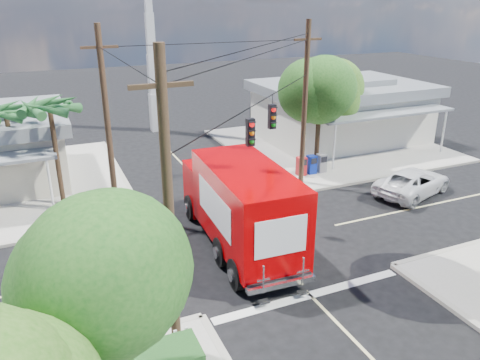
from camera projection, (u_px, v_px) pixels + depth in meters
ground at (258, 242)px, 20.46m from camera, size 120.00×120.00×0.00m
sidewalk_ne at (329, 145)px, 33.79m from camera, size 14.12×14.12×0.14m
road_markings at (274, 258)px, 19.20m from camera, size 32.00×32.00×0.01m
building_ne at (341, 109)px, 34.51m from camera, size 11.80×10.20×4.50m
radio_tower at (152, 59)px, 35.70m from camera, size 0.80×0.80×17.00m
tree_sw_front at (117, 284)px, 9.85m from camera, size 3.88×3.78×6.03m
tree_ne_front at (321, 94)px, 27.20m from camera, size 4.21×4.14×6.66m
tree_ne_back at (336, 94)px, 30.26m from camera, size 3.77×3.66×5.82m
palm_nw_front at (50, 109)px, 22.25m from camera, size 3.01×3.08×5.59m
palm_nw_back at (6, 114)px, 22.92m from camera, size 3.01×3.08×5.19m
utility_poles at (209, 134)px, 19.55m from camera, size 12.00×10.68×9.00m
vending_boxes at (311, 165)px, 27.93m from camera, size 1.90×0.50×1.10m
delivery_truck at (240, 205)px, 19.49m from camera, size 3.17×8.89×3.79m
parked_car at (413, 182)px, 25.25m from camera, size 5.48×3.76×1.39m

